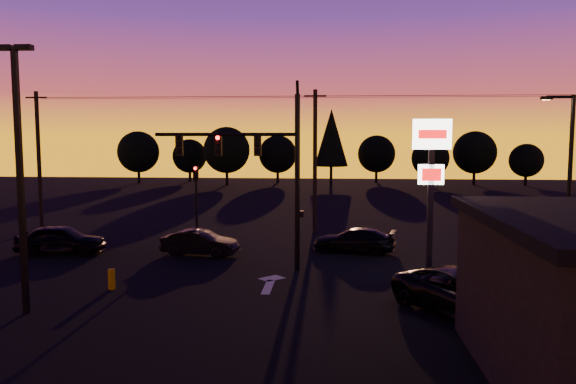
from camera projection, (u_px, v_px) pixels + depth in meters
The scene contains 24 objects.
ground at pixel (253, 294), 21.88m from camera, with size 120.00×120.00×0.00m, color black.
lane_arrow at pixel (270, 283), 23.50m from camera, with size 1.20×3.10×0.01m.
traffic_signal_mast at pixel (262, 162), 25.36m from camera, with size 6.79×0.52×8.58m.
secondary_signal at pixel (196, 191), 33.37m from camera, with size 0.30×0.31×4.35m.
parking_lot_light at pixel (19, 162), 18.96m from camera, with size 1.25×0.30×9.14m.
pylon_sign at pixel (431, 167), 22.34m from camera, with size 1.50×0.28×6.80m.
streetlight at pixel (568, 173), 25.83m from camera, with size 1.55×0.35×8.00m.
utility_pole_0 at pixel (39, 160), 36.54m from camera, with size 1.40×0.26×9.00m.
utility_pole_1 at pixel (315, 161), 35.16m from camera, with size 1.40×0.26×9.00m.
power_wires at pixel (315, 97), 34.76m from camera, with size 36.00×1.22×0.07m.
bollard at pixel (112, 279), 22.47m from camera, with size 0.28×0.28×0.83m, color #B99900.
tree_0 at pixel (138, 152), 72.77m from camera, with size 5.36×5.36×6.74m.
tree_1 at pixel (190, 156), 75.35m from camera, with size 4.54×4.54×5.71m.
tree_2 at pixel (227, 150), 69.83m from camera, with size 5.77×5.78×7.26m.
tree_3 at pixel (278, 154), 73.40m from camera, with size 4.95×4.95×6.22m.
tree_4 at pixel (331, 138), 69.67m from camera, with size 4.18×4.18×9.50m.
tree_5 at pixel (377, 154), 74.39m from camera, with size 4.95×4.95×6.22m.
tree_6 at pixel (430, 158), 68.00m from camera, with size 4.54×4.54×5.71m.
tree_7 at pixel (475, 152), 70.46m from camera, with size 5.36×5.36×6.74m.
tree_8 at pixel (526, 160), 69.10m from camera, with size 4.12×4.12×5.19m.
car_left at pixel (61, 240), 29.16m from camera, with size 1.80×4.48×1.53m, color black.
car_mid at pixel (200, 243), 28.92m from camera, with size 1.38×3.95×1.30m, color black.
car_right at pixel (354, 240), 29.68m from camera, with size 1.79×4.39×1.27m, color black.
suv_parked at pixel (466, 294), 19.16m from camera, with size 2.54×5.50×1.53m, color black.
Camera 1 is at (3.03, -21.21, 6.13)m, focal length 35.00 mm.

